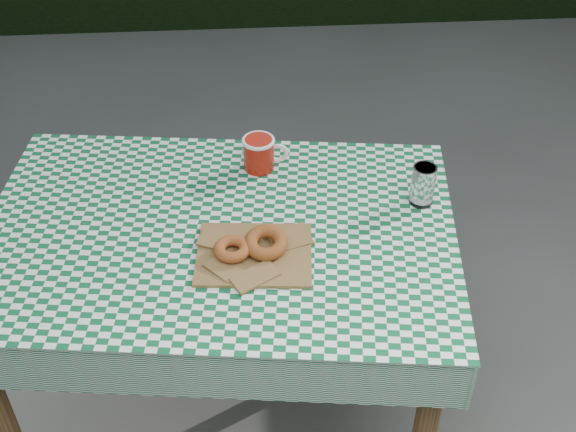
% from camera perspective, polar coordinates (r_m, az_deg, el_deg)
% --- Properties ---
extents(table, '(1.28, 0.93, 0.75)m').
position_cam_1_polar(table, '(2.18, -4.73, -8.59)').
color(table, '#53341C').
rests_on(table, ground).
extents(tablecloth, '(1.30, 0.95, 0.01)m').
position_cam_1_polar(tablecloth, '(1.92, -5.33, -1.12)').
color(tablecloth, '#0D532D').
rests_on(tablecloth, table).
extents(paper_bag, '(0.30, 0.25, 0.01)m').
position_cam_1_polar(paper_bag, '(1.83, -2.59, -2.87)').
color(paper_bag, brown).
rests_on(paper_bag, tablecloth).
extents(bagel_front, '(0.12, 0.12, 0.03)m').
position_cam_1_polar(bagel_front, '(1.81, -4.27, -2.52)').
color(bagel_front, '#A35321').
rests_on(bagel_front, paper_bag).
extents(bagel_back, '(0.12, 0.12, 0.03)m').
position_cam_1_polar(bagel_back, '(1.82, -1.70, -2.05)').
color(bagel_back, brown).
rests_on(bagel_back, paper_bag).
extents(coffee_mug, '(0.17, 0.17, 0.10)m').
position_cam_1_polar(coffee_mug, '(2.09, -2.24, 4.77)').
color(coffee_mug, '#A4180A').
rests_on(coffee_mug, tablecloth).
extents(drinking_glass, '(0.08, 0.08, 0.11)m').
position_cam_1_polar(drinking_glass, '(1.99, 10.23, 2.34)').
color(drinking_glass, white).
rests_on(drinking_glass, tablecloth).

